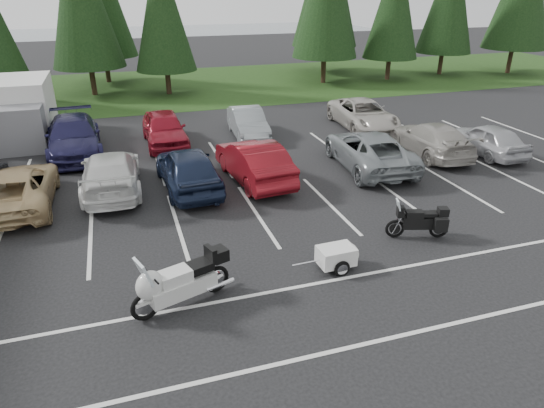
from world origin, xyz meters
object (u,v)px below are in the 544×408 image
Objects in this scene: car_far_1 at (74,136)px; adventure_motorcycle at (418,218)px; car_far_2 at (164,129)px; car_near_3 at (111,172)px; car_near_4 at (188,168)px; cargo_trailer at (336,258)px; car_near_7 at (431,139)px; box_truck at (23,112)px; car_near_8 at (488,139)px; car_far_4 at (363,114)px; car_near_6 at (369,150)px; touring_motorcycle at (181,277)px; car_near_5 at (254,161)px; car_far_3 at (248,123)px; car_near_2 at (17,188)px.

adventure_motorcycle is at bearing -51.93° from car_far_1.
car_far_2 is at bearing 135.69° from adventure_motorcycle.
car_near_4 reaches higher than car_near_3.
car_near_4 is at bearing 110.96° from cargo_trailer.
car_far_2 reaches higher than car_near_3.
adventure_motorcycle is (-5.06, -6.76, -0.07)m from car_near_7.
box_truck reaches higher than adventure_motorcycle.
adventure_motorcycle is at bearing 38.87° from car_near_8.
box_truck is 17.21m from car_far_4.
car_far_4 is at bearing -109.94° from car_near_6.
car_far_1 reaches higher than touring_motorcycle.
car_near_6 is at bearing -111.87° from car_far_4.
car_far_1 reaches higher than car_near_5.
cargo_trailer is (-8.20, -7.63, -0.40)m from car_near_7.
car_near_4 is 11.19m from car_near_7.
car_near_8 is 16.61m from touring_motorcycle.
car_near_5 is 1.13× the size of car_far_3.
car_near_5 is at bearing -64.64° from car_far_2.
car_far_2 is at bearing -69.55° from car_near_5.
car_far_1 is 1.31× the size of car_far_3.
car_near_6 is at bearing 53.76° from cargo_trailer.
car_near_6 is 6.97m from car_far_3.
car_near_4 is 0.91× the size of car_far_4.
car_near_6 is 11.58m from touring_motorcycle.
adventure_motorcycle is (6.34, -11.89, -0.15)m from car_far_2.
car_near_2 is 1.09× the size of car_far_2.
adventure_motorcycle is (8.90, -6.72, -0.10)m from car_near_3.
car_far_3 is (8.28, 0.21, -0.11)m from car_far_1.
car_near_5 is 7.02m from cargo_trailer.
touring_motorcycle reaches higher than car_near_7.
car_far_2 is 2.19× the size of adventure_motorcycle.
car_far_2 is at bearing -1.74° from car_far_1.
touring_motorcycle is (-8.96, -7.34, 0.04)m from car_near_6.
car_far_4 is at bearing 87.89° from adventure_motorcycle.
car_far_3 is at bearing -179.38° from car_far_4.
car_near_3 is 11.15m from adventure_motorcycle.
car_near_6 is 2.57× the size of adventure_motorcycle.
car_near_7 is at bearing -25.04° from car_far_2.
car_near_3 reaches higher than car_near_7.
car_near_5 is (2.60, 0.07, -0.02)m from car_near_4.
car_far_2 is (6.42, -2.68, -0.65)m from box_truck.
car_near_5 is 8.59m from car_near_7.
car_far_3 is (3.95, 5.93, -0.11)m from car_near_4.
car_far_2 is at bearing -20.49° from car_near_7.
cargo_trailer is (9.63, -15.45, -1.12)m from box_truck.
car_near_3 is 9.54m from cargo_trailer.
car_near_2 reaches higher than adventure_motorcycle.
box_truck reaches higher than car_near_8.
car_near_4 reaches higher than car_near_5.
cargo_trailer is (-10.68, -6.85, -0.37)m from car_near_8.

